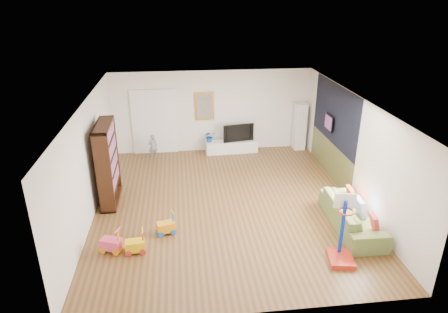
{
  "coord_description": "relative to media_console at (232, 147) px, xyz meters",
  "views": [
    {
      "loc": [
        -1.09,
        -8.87,
        5.11
      ],
      "look_at": [
        0.0,
        0.4,
        1.15
      ],
      "focal_mm": 32.0,
      "sensor_mm": 36.0,
      "label": 1
    }
  ],
  "objects": [
    {
      "name": "wall_back",
      "position": [
        -0.61,
        0.3,
        1.15
      ],
      "size": [
        6.5,
        0.0,
        2.7
      ],
      "primitive_type": "cube",
      "color": "silver",
      "rests_on": "ground"
    },
    {
      "name": "tv",
      "position": [
        0.2,
        0.02,
        0.5
      ],
      "size": [
        1.04,
        0.31,
        0.6
      ],
      "primitive_type": "imported",
      "rotation": [
        0.0,
        0.0,
        0.17
      ],
      "color": "black",
      "rests_on": "media_console"
    },
    {
      "name": "wall_left",
      "position": [
        -3.86,
        -3.45,
        1.15
      ],
      "size": [
        0.0,
        7.5,
        2.7
      ],
      "primitive_type": "cube",
      "color": "silver",
      "rests_on": "ground"
    },
    {
      "name": "olive_wainscot",
      "position": [
        2.62,
        -2.05,
        0.3
      ],
      "size": [
        0.01,
        3.2,
        1.0
      ],
      "primitive_type": "cube",
      "color": "brown",
      "rests_on": "wall_right"
    },
    {
      "name": "ride_on_orange",
      "position": [
        -2.11,
        -4.61,
        0.06
      ],
      "size": [
        0.44,
        0.33,
        0.53
      ],
      "primitive_type": "cube",
      "rotation": [
        0.0,
        0.0,
        0.24
      ],
      "color": "orange",
      "rests_on": "ground"
    },
    {
      "name": "pillow_center",
      "position": [
        2.31,
        -4.83,
        0.31
      ],
      "size": [
        0.13,
        0.41,
        0.41
      ],
      "primitive_type": "cube",
      "rotation": [
        0.0,
        0.0,
        -0.05
      ],
      "color": "silver",
      "rests_on": "sofa"
    },
    {
      "name": "artwork_right",
      "position": [
        2.56,
        -1.85,
        1.35
      ],
      "size": [
        0.04,
        0.56,
        0.46
      ],
      "primitive_type": "cube",
      "color": "#7F3F8C",
      "rests_on": "wall_right"
    },
    {
      "name": "tall_cabinet",
      "position": [
        2.32,
        0.06,
        0.6
      ],
      "size": [
        0.38,
        0.38,
        1.61
      ],
      "primitive_type": "cube",
      "rotation": [
        0.0,
        0.0,
        0.02
      ],
      "color": "white",
      "rests_on": "ground"
    },
    {
      "name": "floor",
      "position": [
        -0.61,
        -3.45,
        -0.2
      ],
      "size": [
        6.5,
        7.5,
        0.0
      ],
      "primitive_type": "cube",
      "color": "brown",
      "rests_on": "ground"
    },
    {
      "name": "ride_on_pink",
      "position": [
        -3.23,
        -5.14,
        0.08
      ],
      "size": [
        0.48,
        0.39,
        0.56
      ],
      "primitive_type": "cube",
      "rotation": [
        0.0,
        0.0,
        -0.37
      ],
      "color": "#EC476E",
      "rests_on": "ground"
    },
    {
      "name": "doorway",
      "position": [
        -2.51,
        0.26,
        0.85
      ],
      "size": [
        1.45,
        0.06,
        2.1
      ],
      "primitive_type": "cube",
      "color": "white",
      "rests_on": "ground"
    },
    {
      "name": "painting_back",
      "position": [
        -0.86,
        0.26,
        1.35
      ],
      "size": [
        0.62,
        0.06,
        0.92
      ],
      "primitive_type": "cube",
      "color": "gold",
      "rests_on": "wall_back"
    },
    {
      "name": "sofa",
      "position": [
        2.12,
        -4.86,
        0.12
      ],
      "size": [
        0.93,
        2.23,
        0.65
      ],
      "primitive_type": "imported",
      "rotation": [
        0.0,
        0.0,
        1.54
      ],
      "color": "olive",
      "rests_on": "ground"
    },
    {
      "name": "media_console",
      "position": [
        0.0,
        0.0,
        0.0
      ],
      "size": [
        1.73,
        0.51,
        0.4
      ],
      "primitive_type": "cube",
      "rotation": [
        0.0,
        0.0,
        0.05
      ],
      "color": "white",
      "rests_on": "ground"
    },
    {
      "name": "pillow_right",
      "position": [
        2.34,
        -4.21,
        0.31
      ],
      "size": [
        0.11,
        0.36,
        0.35
      ],
      "primitive_type": "cube",
      "rotation": [
        0.0,
        0.0,
        -0.05
      ],
      "color": "#AC3A24",
      "rests_on": "sofa"
    },
    {
      "name": "wall_front",
      "position": [
        -0.61,
        -7.2,
        1.15
      ],
      "size": [
        6.5,
        0.0,
        2.7
      ],
      "primitive_type": "cube",
      "color": "silver",
      "rests_on": "ground"
    },
    {
      "name": "child",
      "position": [
        -2.59,
        -0.2,
        0.2
      ],
      "size": [
        0.34,
        0.27,
        0.8
      ],
      "primitive_type": "imported",
      "rotation": [
        0.0,
        0.0,
        3.45
      ],
      "color": "gray",
      "rests_on": "ground"
    },
    {
      "name": "ride_on_yellow",
      "position": [
        -2.73,
        -5.25,
        0.07
      ],
      "size": [
        0.42,
        0.28,
        0.54
      ],
      "primitive_type": "cube",
      "rotation": [
        0.0,
        0.0,
        0.09
      ],
      "color": "yellow",
      "rests_on": "ground"
    },
    {
      "name": "navy_accent",
      "position": [
        2.62,
        -2.05,
        1.65
      ],
      "size": [
        0.01,
        3.2,
        1.7
      ],
      "primitive_type": "cube",
      "color": "black",
      "rests_on": "wall_right"
    },
    {
      "name": "bookshelf",
      "position": [
        -3.54,
        -2.89,
        0.84
      ],
      "size": [
        0.4,
        1.43,
        2.08
      ],
      "primitive_type": "cube",
      "rotation": [
        0.0,
        0.0,
        0.02
      ],
      "color": "#32190C",
      "rests_on": "ground"
    },
    {
      "name": "vase_plant",
      "position": [
        -0.73,
        0.01,
        0.39
      ],
      "size": [
        0.39,
        0.35,
        0.38
      ],
      "primitive_type": "imported",
      "rotation": [
        0.0,
        0.0,
        0.17
      ],
      "color": "#0C4798",
      "rests_on": "media_console"
    },
    {
      "name": "basketball_hoop",
      "position": [
        1.41,
        -6.02,
        0.52
      ],
      "size": [
        0.58,
        0.67,
        1.43
      ],
      "primitive_type": "cube",
      "rotation": [
        0.0,
        0.0,
        -0.16
      ],
      "color": "red",
      "rests_on": "ground"
    },
    {
      "name": "pillow_left",
      "position": [
        2.32,
        -5.48,
        0.31
      ],
      "size": [
        0.16,
        0.37,
        0.36
      ],
      "primitive_type": "cube",
      "rotation": [
        0.0,
        0.0,
        -0.17
      ],
      "color": "#BA302C",
      "rests_on": "sofa"
    },
    {
      "name": "wall_right",
      "position": [
        2.64,
        -3.45,
        1.15
      ],
      "size": [
        0.0,
        7.5,
        2.7
      ],
      "primitive_type": "cube",
      "color": "white",
      "rests_on": "ground"
    },
    {
      "name": "ceiling",
      "position": [
        -0.61,
        -3.45,
        2.5
      ],
      "size": [
        6.5,
        7.5,
        0.0
      ],
      "primitive_type": "cube",
      "color": "white",
      "rests_on": "ground"
    }
  ]
}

